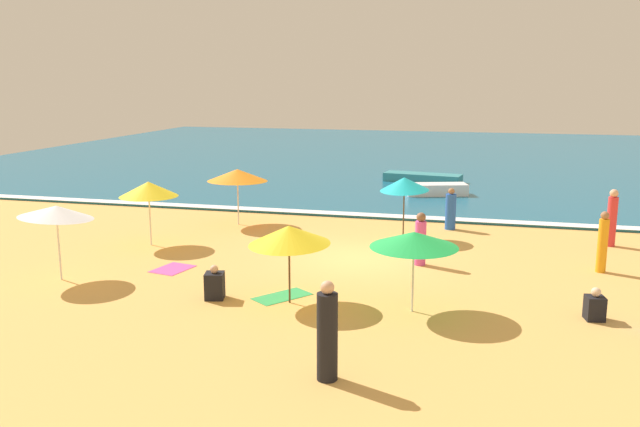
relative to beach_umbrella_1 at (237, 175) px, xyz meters
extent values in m
plane|color=#E0A856|center=(5.38, -3.71, -1.91)|extent=(60.00, 60.00, 0.00)
cube|color=#196084|center=(5.38, 24.29, -1.86)|extent=(60.00, 44.00, 0.10)
cube|color=white|center=(5.38, 2.59, -1.80)|extent=(57.00, 0.70, 0.01)
cylinder|color=silver|center=(0.00, 0.00, -0.87)|extent=(0.05, 0.05, 2.09)
cone|color=orange|center=(0.00, 0.00, 0.00)|extent=(3.02, 3.02, 0.48)
cylinder|color=#4C3823|center=(6.41, -0.68, -0.85)|extent=(0.05, 0.05, 2.11)
cone|color=#19B7C6|center=(6.41, -0.68, 0.02)|extent=(2.31, 2.32, 0.57)
cylinder|color=silver|center=(7.62, -8.10, -0.95)|extent=(0.05, 0.05, 1.92)
cone|color=green|center=(7.62, -8.10, -0.13)|extent=(2.47, 2.48, 0.40)
cylinder|color=silver|center=(-2.17, -7.96, -0.88)|extent=(0.05, 0.05, 2.05)
cone|color=white|center=(-2.17, -7.96, 0.02)|extent=(2.81, 2.81, 0.51)
cylinder|color=silver|center=(-1.67, -3.75, -0.86)|extent=(0.05, 0.05, 2.11)
cone|color=yellow|center=(-1.67, -3.75, 0.00)|extent=(2.21, 2.21, 0.50)
cylinder|color=#4C3823|center=(4.58, -8.24, -0.95)|extent=(0.05, 0.05, 1.93)
cone|color=yellow|center=(4.58, -8.24, -0.17)|extent=(2.80, 2.81, 0.56)
cylinder|color=black|center=(6.53, -12.22, -1.07)|extent=(0.46, 0.46, 1.67)
sphere|color=#DBA884|center=(6.53, -12.22, -0.12)|extent=(0.26, 0.26, 0.26)
cylinder|color=#D84CA5|center=(7.35, -3.94, -1.24)|extent=(0.46, 0.46, 1.34)
sphere|color=brown|center=(7.35, -3.94, -0.44)|extent=(0.28, 0.28, 0.28)
cylinder|color=orange|center=(12.50, -3.39, -1.13)|extent=(0.31, 0.31, 1.57)
sphere|color=#9E6B47|center=(12.50, -3.39, -0.24)|extent=(0.24, 0.24, 0.24)
cube|color=black|center=(11.78, -7.61, -1.63)|extent=(0.48, 0.48, 0.57)
sphere|color=beige|center=(11.78, -7.61, -1.24)|extent=(0.23, 0.23, 0.23)
cube|color=black|center=(2.64, -8.41, -1.57)|extent=(0.57, 0.57, 0.68)
sphere|color=#DBA884|center=(2.64, -8.41, -1.13)|extent=(0.22, 0.22, 0.22)
cylinder|color=blue|center=(7.91, 1.21, -1.25)|extent=(0.46, 0.46, 1.32)
sphere|color=#9E6B47|center=(7.91, 1.21, -0.48)|extent=(0.24, 0.24, 0.24)
cylinder|color=red|center=(13.25, -0.02, -1.08)|extent=(0.43, 0.43, 1.66)
sphere|color=#DBA884|center=(13.25, -0.02, -0.12)|extent=(0.28, 0.28, 0.28)
cube|color=#D84CA5|center=(0.35, -6.22, -1.90)|extent=(1.12, 1.34, 0.01)
cube|color=green|center=(4.25, -7.84, -1.90)|extent=(1.48, 1.63, 0.01)
cube|color=white|center=(6.82, 7.98, -1.54)|extent=(3.01, 1.85, 0.54)
cube|color=teal|center=(5.77, 11.88, -1.58)|extent=(4.18, 1.81, 0.45)
camera|label=1|loc=(9.32, -23.54, 3.62)|focal=37.67mm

